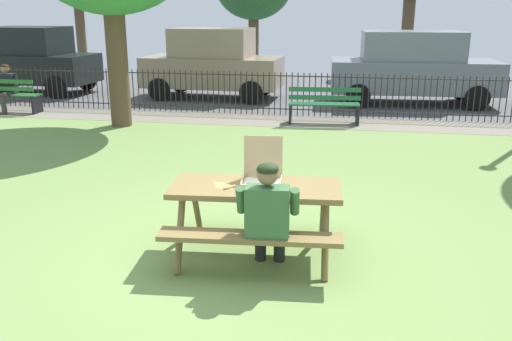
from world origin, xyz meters
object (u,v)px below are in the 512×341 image
(pizza_box_open, at_px, (262,172))
(parked_car_center, at_px, (413,67))
(adult_at_table, at_px, (268,213))
(person_on_park_bench, at_px, (5,86))
(picnic_table_foreground, at_px, (256,201))
(parked_car_left, at_px, (213,63))
(pizza_slice_on_table, at_px, (224,185))
(park_bench_left, at_px, (8,96))
(parked_car_far_left, at_px, (31,59))
(park_bench_center, at_px, (324,106))

(pizza_box_open, height_order, parked_car_center, parked_car_center)
(pizza_box_open, bearing_deg, parked_car_center, 76.14)
(adult_at_table, height_order, person_on_park_bench, same)
(picnic_table_foreground, distance_m, parked_car_center, 10.41)
(adult_at_table, height_order, parked_car_left, parked_car_left)
(pizza_box_open, xyz_separation_m, adult_at_table, (0.16, -0.62, -0.23))
(picnic_table_foreground, relative_size, pizza_box_open, 3.96)
(pizza_slice_on_table, bearing_deg, person_on_park_bench, 135.84)
(pizza_box_open, bearing_deg, park_bench_left, 138.03)
(adult_at_table, distance_m, parked_car_left, 11.09)
(pizza_slice_on_table, relative_size, parked_car_far_left, 0.07)
(person_on_park_bench, distance_m, parked_car_left, 5.51)
(adult_at_table, xyz_separation_m, person_on_park_bench, (-7.82, 7.49, 0.00))
(pizza_slice_on_table, relative_size, parked_car_left, 0.07)
(adult_at_table, xyz_separation_m, park_bench_center, (0.11, 7.47, -0.24))
(park_bench_center, bearing_deg, parked_car_left, 137.42)
(pizza_box_open, distance_m, parked_car_left, 10.44)
(parked_car_left, height_order, parked_car_center, parked_car_left)
(pizza_slice_on_table, xyz_separation_m, adult_at_table, (0.53, -0.41, -0.12))
(picnic_table_foreground, xyz_separation_m, park_bench_center, (0.32, 6.99, -0.18))
(parked_car_left, bearing_deg, parked_car_far_left, -180.00)
(parked_car_left, bearing_deg, parked_car_center, -0.01)
(parked_car_center, bearing_deg, pizza_slice_on_table, -105.51)
(park_bench_center, bearing_deg, parked_car_center, 54.93)
(pizza_slice_on_table, relative_size, park_bench_left, 0.17)
(pizza_box_open, relative_size, person_on_park_bench, 0.41)
(pizza_box_open, height_order, parked_car_left, parked_car_left)
(person_on_park_bench, relative_size, parked_car_left, 0.30)
(person_on_park_bench, bearing_deg, parked_car_left, 34.19)
(adult_at_table, xyz_separation_m, parked_car_center, (2.29, 10.58, 0.35))
(pizza_box_open, relative_size, parked_car_center, 0.11)
(picnic_table_foreground, distance_m, park_bench_center, 7.00)
(picnic_table_foreground, height_order, park_bench_left, park_bench_left)
(pizza_box_open, xyz_separation_m, park_bench_center, (0.27, 6.85, -0.47))
(pizza_box_open, relative_size, parked_car_far_left, 0.12)
(park_bench_center, relative_size, parked_car_center, 0.36)
(person_on_park_bench, bearing_deg, pizza_box_open, -41.88)
(person_on_park_bench, bearing_deg, park_bench_center, -0.14)
(parked_car_far_left, xyz_separation_m, parked_car_left, (5.71, 0.00, 0.00))
(picnic_table_foreground, height_order, pizza_box_open, pizza_box_open)
(adult_at_table, bearing_deg, parked_car_center, 77.77)
(park_bench_left, bearing_deg, parked_car_far_left, 111.27)
(park_bench_left, xyz_separation_m, parked_car_center, (10.07, 3.11, 0.59))
(adult_at_table, bearing_deg, pizza_box_open, 104.59)
(picnic_table_foreground, bearing_deg, parked_car_center, 76.07)
(park_bench_left, xyz_separation_m, park_bench_center, (7.89, 0.00, 0.00))
(pizza_box_open, relative_size, park_bench_center, 0.30)
(park_bench_left, distance_m, parked_car_far_left, 3.39)
(park_bench_left, relative_size, park_bench_center, 0.98)
(adult_at_table, height_order, park_bench_center, adult_at_table)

